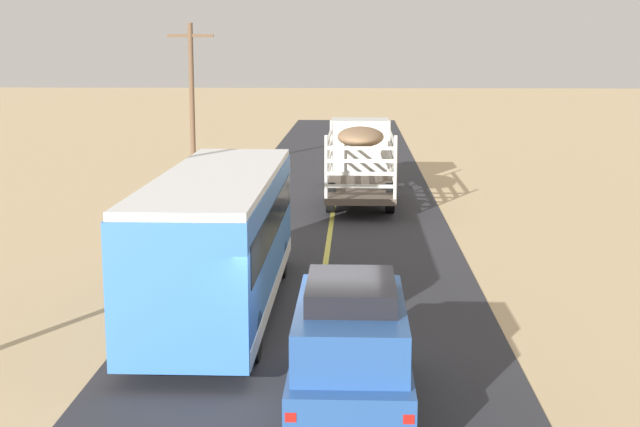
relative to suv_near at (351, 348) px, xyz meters
The scene contains 8 objects.
ground_plane 1.78m from the suv_near, 124.56° to the left, with size 240.00×240.00×0.00m, color tan.
road_surface 1.77m from the suv_near, 124.56° to the left, with size 8.00×120.00×0.02m, color #2D2D33.
road_centre_line 1.77m from the suv_near, 124.56° to the left, with size 0.16×117.60×0.00m, color #D8CC4C.
suv_near is the anchor object (origin of this frame).
livestock_truck 23.03m from the suv_near, 89.42° to the left, with size 2.53×9.70×3.02m.
bus 6.49m from the suv_near, 117.82° to the left, with size 2.54×10.00×3.21m.
power_pole_mid 30.33m from the suv_near, 105.05° to the left, with size 2.20×0.24×7.14m.
boulder_near_shoulder 31.60m from the suv_near, 104.64° to the left, with size 0.92×0.68×0.52m, color gray.
Camera 1 is at (0.83, -15.25, 6.01)m, focal length 50.61 mm.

